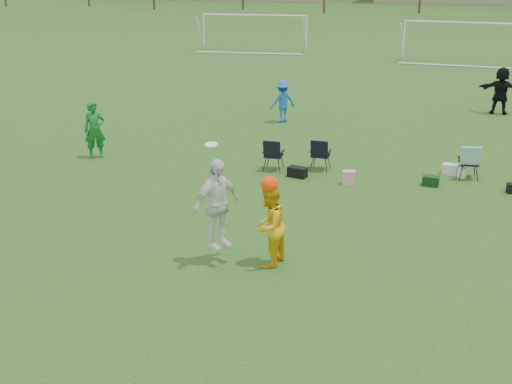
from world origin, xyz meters
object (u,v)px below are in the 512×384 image
(fielder_blue, at_px, (282,102))
(goal_left, at_px, (254,22))
(fielder_green_near, at_px, (95,130))
(center_contest, at_px, (243,214))
(goal_mid, at_px, (465,31))
(fielder_black, at_px, (501,90))

(fielder_blue, height_order, goal_left, goal_left)
(fielder_green_near, relative_size, fielder_blue, 1.11)
(goal_left, bearing_deg, fielder_blue, -76.48)
(fielder_green_near, bearing_deg, center_contest, -76.22)
(center_contest, distance_m, goal_mid, 31.11)
(fielder_green_near, height_order, goal_mid, goal_mid)
(fielder_green_near, height_order, fielder_blue, fielder_green_near)
(fielder_black, bearing_deg, goal_mid, -79.63)
(center_contest, bearing_deg, goal_left, 105.19)
(fielder_black, xyz_separation_m, center_contest, (-6.22, -16.20, 0.14))
(goal_left, height_order, goal_mid, same)
(fielder_green_near, xyz_separation_m, fielder_blue, (4.66, 6.29, -0.09))
(goal_left, xyz_separation_m, goal_mid, (14.00, -2.00, 0.00))
(center_contest, bearing_deg, goal_mid, 80.51)
(fielder_blue, bearing_deg, center_contest, 59.83)
(fielder_blue, bearing_deg, fielder_black, 164.95)
(fielder_blue, bearing_deg, goal_mid, -151.21)
(fielder_black, bearing_deg, fielder_blue, 30.68)
(fielder_blue, relative_size, goal_left, 0.22)
(fielder_green_near, distance_m, fielder_black, 16.43)
(fielder_blue, bearing_deg, fielder_green_near, 13.76)
(fielder_green_near, relative_size, center_contest, 0.70)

